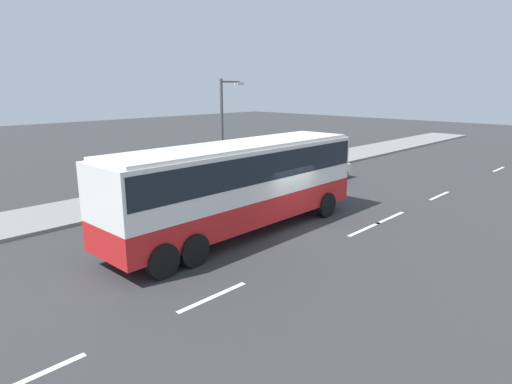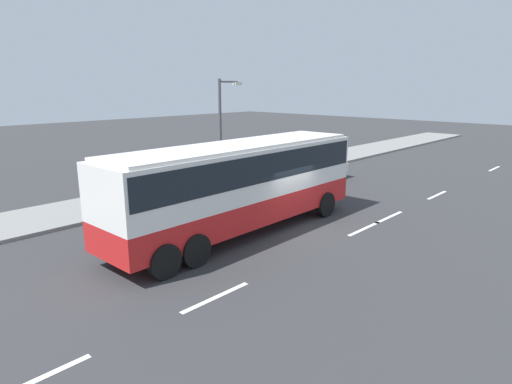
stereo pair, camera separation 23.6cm
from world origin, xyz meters
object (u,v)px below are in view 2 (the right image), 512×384
Objects in this scene: pedestrian_near_curb at (134,182)px; street_lamp at (223,125)px; coach_bus at (240,179)px; car_white_minivan at (316,168)px.

street_lamp reaches higher than pedestrian_near_curb.
street_lamp reaches higher than coach_bus.
coach_bus is 6.88m from pedestrian_near_curb.
pedestrian_near_curb is 0.29× the size of street_lamp.
street_lamp reaches higher than car_white_minivan.
coach_bus is 7.75m from street_lamp.
street_lamp is (4.68, 6.02, 1.39)m from coach_bus.
coach_bus reaches higher than pedestrian_near_curb.
coach_bus is 1.96× the size of street_lamp.
car_white_minivan is at bearing -24.05° from street_lamp.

